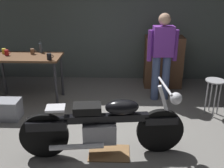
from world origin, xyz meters
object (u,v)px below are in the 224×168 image
wooden_dresser (163,62)px  bottle (41,48)px  motorcycle (104,125)px  mug_yellow_tall (4,51)px  person_standing (162,54)px  mug_red_diner (7,53)px  mug_brown_stoneware (32,51)px  mug_black_matte (49,57)px  shop_stool (214,88)px  storage_bin (7,109)px

wooden_dresser → bottle: 2.58m
motorcycle → mug_yellow_tall: (-2.03, 1.84, 0.50)m
person_standing → mug_red_diner: size_ratio=15.39×
mug_brown_stoneware → mug_black_matte: mug_black_matte is taller
mug_black_matte → bottle: (-0.29, 0.48, 0.04)m
person_standing → bottle: bearing=-7.0°
shop_stool → mug_yellow_tall: size_ratio=5.74×
motorcycle → mug_black_matte: bearing=119.4°
mug_red_diner → storage_bin: bearing=-75.0°
mug_black_matte → bottle: bearing=121.0°
shop_stool → storage_bin: 3.55m
motorcycle → bottle: bearing=118.2°
motorcycle → mug_brown_stoneware: (-1.47, 1.81, 0.50)m
mug_red_diner → bottle: bottle is taller
motorcycle → mug_brown_stoneware: 2.39m
shop_stool → motorcycle: bearing=-145.8°
mug_red_diner → mug_yellow_tall: size_ratio=0.97×
shop_stool → mug_yellow_tall: 3.91m
mug_yellow_tall → mug_brown_stoneware: bearing=-2.3°
motorcycle → mug_brown_stoneware: size_ratio=19.46×
person_standing → wooden_dresser: 0.82m
mug_yellow_tall → bottle: size_ratio=0.46×
mug_yellow_tall → mug_brown_stoneware: (0.56, -0.02, 0.00)m
mug_red_diner → wooden_dresser: bearing=15.7°
motorcycle → mug_black_matte: mug_black_matte is taller
wooden_dresser → mug_yellow_tall: 3.25m
shop_stool → storage_bin: bearing=-175.2°
shop_stool → storage_bin: shop_stool is taller
mug_brown_stoneware → mug_black_matte: size_ratio=0.94×
mug_yellow_tall → bottle: bearing=8.7°
mug_red_diner → mug_black_matte: 0.90m
storage_bin → mug_black_matte: 1.15m
wooden_dresser → mug_red_diner: size_ratio=10.14×
storage_bin → mug_yellow_tall: 1.23m
mug_yellow_tall → mug_black_matte: size_ratio=0.93×
motorcycle → mug_yellow_tall: bearing=131.2°
mug_red_diner → mug_yellow_tall: (-0.11, 0.13, -0.01)m
mug_yellow_tall → bottle: bottle is taller
wooden_dresser → mug_black_matte: (-2.18, -1.10, 0.41)m
person_standing → mug_yellow_tall: (-3.00, -0.01, 0.02)m
storage_bin → person_standing: bearing=18.6°
mug_black_matte → bottle: bottle is taller
person_standing → mug_black_matte: (-2.04, -0.39, 0.03)m
storage_bin → mug_black_matte: mug_black_matte is taller
motorcycle → wooden_dresser: wooden_dresser is taller
shop_stool → mug_red_diner: 3.79m
mug_yellow_tall → mug_brown_stoneware: size_ratio=0.99×
person_standing → mug_yellow_tall: size_ratio=14.98×
shop_stool → mug_black_matte: size_ratio=5.35×
person_standing → mug_black_matte: bearing=6.1°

